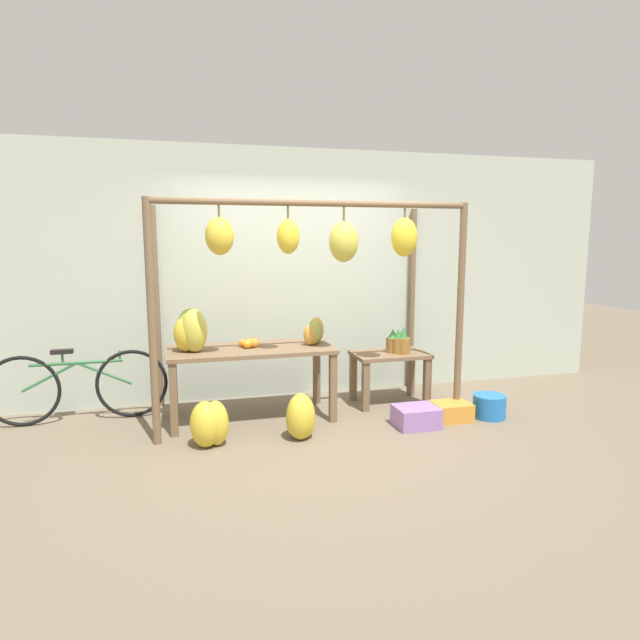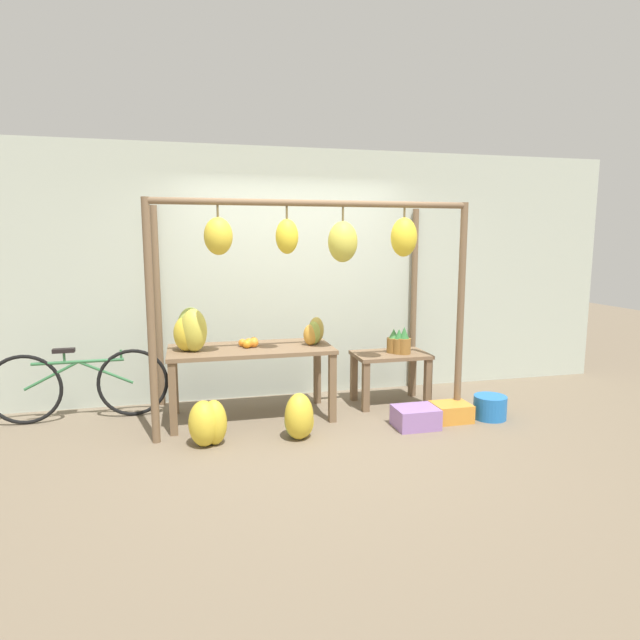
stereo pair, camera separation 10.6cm
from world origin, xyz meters
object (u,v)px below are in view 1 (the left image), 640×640
orange_pile (249,343)px  fruit_crate_white (416,417)px  blue_bucket (489,406)px  banana_pile_ground_right (300,419)px  fruit_crate_purple (451,411)px  pineapple_cluster (398,342)px  parked_bicycle (78,386)px  banana_pile_on_table (190,331)px  papaya_pile (314,332)px  banana_pile_ground_left (210,424)px

orange_pile → fruit_crate_white: bearing=-24.3°
fruit_crate_white → blue_bucket: blue_bucket is taller
banana_pile_ground_right → fruit_crate_white: 1.15m
banana_pile_ground_right → fruit_crate_purple: banana_pile_ground_right is taller
banana_pile_ground_right → fruit_crate_purple: (1.57, 0.11, -0.10)m
blue_bucket → pineapple_cluster: bearing=136.4°
blue_bucket → parked_bicycle: size_ratio=0.19×
banana_pile_on_table → fruit_crate_purple: banana_pile_on_table is taller
banana_pile_ground_right → fruit_crate_white: (1.15, 0.02, -0.09)m
orange_pile → banana_pile_ground_right: (0.36, -0.70, -0.58)m
banana_pile_ground_right → blue_bucket: bearing=2.2°
fruit_crate_white → papaya_pile: bearing=141.3°
banana_pile_ground_right → blue_bucket: 1.99m
banana_pile_ground_left → blue_bucket: banana_pile_ground_left is taller
parked_bicycle → fruit_crate_purple: parked_bicycle is taller
orange_pile → pineapple_cluster: bearing=2.2°
banana_pile_ground_left → banana_pile_ground_right: (0.81, -0.03, -0.02)m
fruit_crate_white → fruit_crate_purple: 0.43m
blue_bucket → parked_bicycle: 4.12m
blue_bucket → banana_pile_ground_left: bearing=-179.0°
banana_pile_on_table → papaya_pile: bearing=1.1°
banana_pile_ground_right → blue_bucket: (1.99, 0.08, -0.07)m
banana_pile_ground_left → parked_bicycle: size_ratio=0.24×
orange_pile → blue_bucket: size_ratio=0.66×
parked_bicycle → papaya_pile: size_ratio=5.77×
pineapple_cluster → banana_pile_ground_left: size_ratio=0.72×
orange_pile → banana_pile_ground_left: orange_pile is taller
papaya_pile → parked_bicycle: bearing=172.1°
orange_pile → pineapple_cluster: (1.63, 0.06, -0.09)m
fruit_crate_white → orange_pile: bearing=155.7°
banana_pile_ground_right → fruit_crate_purple: size_ratio=1.17×
pineapple_cluster → fruit_crate_purple: pineapple_cluster is taller
banana_pile_ground_left → parked_bicycle: parked_bicycle is taller
fruit_crate_white → parked_bicycle: 3.33m
pineapple_cluster → fruit_crate_white: pineapple_cluster is taller
fruit_crate_white → parked_bicycle: size_ratio=0.24×
pineapple_cluster → fruit_crate_purple: size_ratio=0.81×
orange_pile → fruit_crate_purple: orange_pile is taller
banana_pile_on_table → orange_pile: bearing=3.0°
banana_pile_ground_left → papaya_pile: 1.45m
banana_pile_on_table → banana_pile_ground_right: (0.93, -0.67, -0.73)m
banana_pile_on_table → fruit_crate_white: size_ratio=1.10×
banana_pile_ground_left → parked_bicycle: (-1.21, 0.99, 0.16)m
orange_pile → pineapple_cluster: 1.63m
banana_pile_ground_right → papaya_pile: bearing=66.2°
blue_bucket → fruit_crate_purple: blue_bucket is taller
pineapple_cluster → papaya_pile: (-0.96, -0.07, 0.17)m
orange_pile → banana_pile_ground_left: size_ratio=0.53×
banana_pile_on_table → pineapple_cluster: 2.21m
banana_pile_on_table → fruit_crate_white: (2.08, -0.65, -0.82)m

